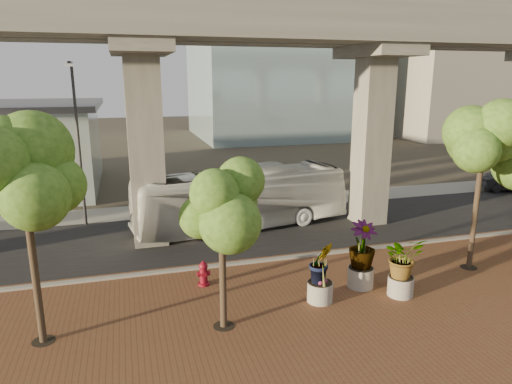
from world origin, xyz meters
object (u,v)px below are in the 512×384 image
object	(u,v)px
parked_car	(510,182)
planter_front	(403,260)
transit_bus	(242,199)
fire_hydrant	(204,273)

from	to	relation	value
parked_car	planter_front	xyz separation A→B (m)	(-17.04, -12.15, 0.77)
planter_front	parked_car	bearing A→B (deg)	35.48
parked_car	transit_bus	bearing A→B (deg)	115.01
transit_bus	fire_hydrant	xyz separation A→B (m)	(-3.29, -6.60, -1.10)
transit_bus	planter_front	xyz separation A→B (m)	(3.61, -9.50, -0.18)
planter_front	fire_hydrant	bearing A→B (deg)	157.16
fire_hydrant	planter_front	world-z (taller)	planter_front
transit_bus	planter_front	world-z (taller)	transit_bus
parked_car	fire_hydrant	xyz separation A→B (m)	(-23.95, -9.24, -0.15)
fire_hydrant	planter_front	distance (m)	7.55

